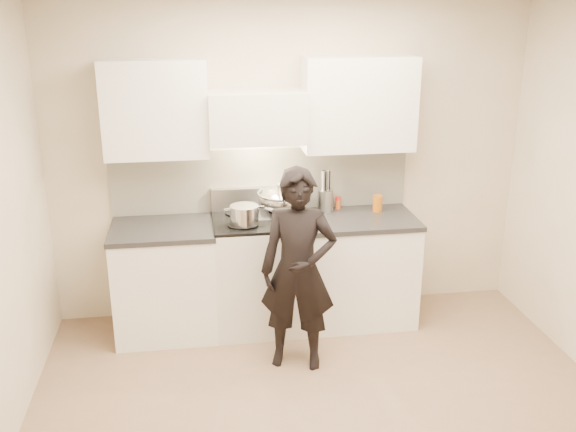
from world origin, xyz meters
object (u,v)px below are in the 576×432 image
(utensil_crock, at_px, (325,199))
(person, at_px, (298,270))
(wok, at_px, (282,199))
(stove, at_px, (261,272))
(counter_right, at_px, (358,268))

(utensil_crock, bearing_deg, person, -113.73)
(person, bearing_deg, wok, 105.65)
(stove, height_order, utensil_crock, utensil_crock)
(counter_right, distance_m, wok, 0.88)
(counter_right, bearing_deg, utensil_crock, 143.34)
(wok, xyz_separation_m, utensil_crock, (0.38, 0.08, -0.04))
(stove, bearing_deg, person, -72.58)
(counter_right, xyz_separation_m, person, (-0.62, -0.65, 0.30))
(counter_right, xyz_separation_m, wok, (-0.63, 0.11, 0.61))
(wok, xyz_separation_m, person, (0.01, -0.77, -0.31))
(wok, bearing_deg, stove, -150.42)
(stove, xyz_separation_m, wok, (0.20, 0.11, 0.60))
(utensil_crock, height_order, person, person)
(stove, distance_m, person, 0.74)
(utensil_crock, bearing_deg, counter_right, -36.66)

